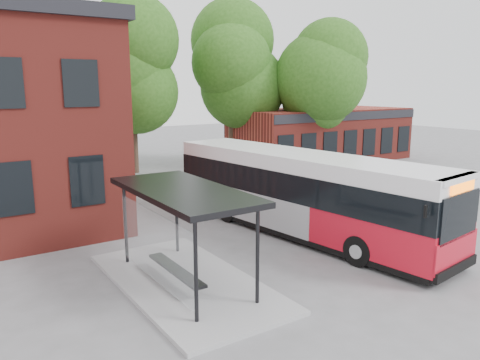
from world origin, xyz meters
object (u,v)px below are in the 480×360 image
bicycle_6 (309,164)px  bicycle_7 (329,166)px  bicycle_0 (252,172)px  city_bus (300,194)px  bicycle_3 (297,171)px  bicycle_1 (282,168)px  bicycle_4 (311,168)px  bicycle_5 (306,168)px  bus_shelter (184,237)px  bicycle_2 (291,174)px

bicycle_6 → bicycle_7: bicycle_7 is taller
bicycle_0 → bicycle_6: (4.65, -0.11, 0.08)m
city_bus → bicycle_3: size_ratio=7.24×
bicycle_1 → bicycle_4: (1.99, -0.56, -0.13)m
city_bus → bicycle_3: 10.96m
bicycle_1 → bicycle_0: bearing=64.8°
city_bus → bicycle_0: size_ratio=7.78×
bicycle_1 → bicycle_6: bearing=-102.0°
bicycle_1 → bicycle_5: (1.28, -0.95, -0.04)m
bicycle_0 → bicycle_7: bicycle_7 is taller
bicycle_7 → bus_shelter: bearing=138.4°
bicycle_3 → bicycle_5: 1.30m
city_bus → bicycle_2: size_ratio=8.12×
bicycle_3 → bus_shelter: bearing=139.8°
bicycle_2 → bicycle_3: size_ratio=0.89×
bicycle_3 → bicycle_7: bearing=-75.2°
bicycle_7 → bicycle_6: bearing=32.2°
bicycle_5 → city_bus: bearing=122.9°
bicycle_6 → city_bus: bearing=155.7°
bicycle_1 → bicycle_4: size_ratio=1.14×
city_bus → bicycle_0: city_bus is taller
bus_shelter → bicycle_5: bus_shelter is taller
bicycle_2 → bicycle_7: size_ratio=0.84×
bus_shelter → bicycle_3: (12.97, 10.23, -0.93)m
bicycle_0 → bicycle_6: 4.65m
bicycle_5 → bicycle_6: bicycle_5 is taller
bicycle_1 → bicycle_3: 1.41m
bicycle_3 → bicycle_5: bearing=-58.1°
bus_shelter → city_bus: (5.99, 1.85, 0.14)m
bicycle_2 → bicycle_7: (3.57, 0.38, 0.15)m
bicycle_2 → bicycle_6: size_ratio=0.81×
bicycle_0 → bicycle_7: size_ratio=0.87×
bicycle_6 → bicycle_0: bearing=107.9°
bus_shelter → bicycle_1: bus_shelter is taller
bicycle_2 → bicycle_7: bearing=-93.1°
bus_shelter → bicycle_0: size_ratio=4.36×
bicycle_4 → bicycle_7: bearing=-112.5°
bicycle_4 → bicycle_1: bearing=85.4°
bicycle_3 → bicycle_5: bicycle_3 is taller
city_bus → bicycle_0: (4.83, 10.10, -1.17)m
bicycle_5 → bicycle_7: bicycle_7 is taller
city_bus → bicycle_2: 10.42m
bicycle_0 → bicycle_3: bicycle_3 is taller
bicycle_1 → bicycle_5: 1.60m
bicycle_1 → bicycle_5: bearing=-143.2°
city_bus → bicycle_1: (6.93, 9.78, -1.04)m
city_bus → bicycle_2: (6.36, 8.17, -1.18)m
city_bus → bicycle_5: 12.10m
bicycle_3 → city_bus: bearing=151.7°
bicycle_4 → bicycle_7: bicycle_7 is taller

